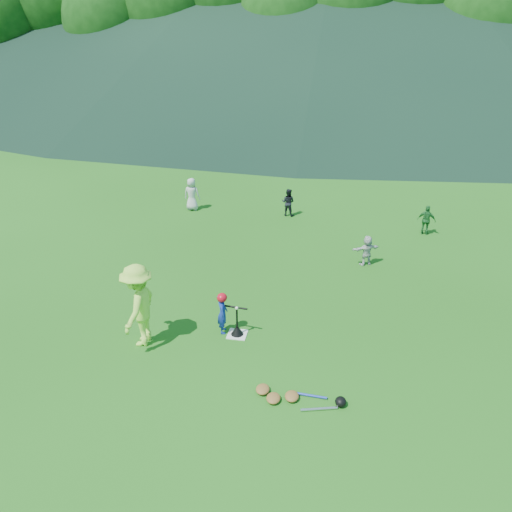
{
  "coord_description": "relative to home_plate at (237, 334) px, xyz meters",
  "views": [
    {
      "loc": [
        2.2,
        -9.64,
        6.79
      ],
      "look_at": [
        0.0,
        2.5,
        0.9
      ],
      "focal_mm": 35.0,
      "sensor_mm": 36.0,
      "label": 1
    }
  ],
  "objects": [
    {
      "name": "home_plate",
      "position": [
        0.0,
        0.0,
        0.0
      ],
      "size": [
        0.45,
        0.45,
        0.02
      ],
      "primitive_type": "cube",
      "color": "silver",
      "rests_on": "ground"
    },
    {
      "name": "batter_child",
      "position": [
        -0.36,
        0.07,
        0.5
      ],
      "size": [
        0.33,
        0.42,
        1.02
      ],
      "primitive_type": "imported",
      "rotation": [
        0.0,
        0.0,
        1.82
      ],
      "color": "navy",
      "rests_on": "ground"
    },
    {
      "name": "ground",
      "position": [
        0.0,
        0.0,
        -0.01
      ],
      "size": [
        120.0,
        120.0,
        0.0
      ],
      "primitive_type": "plane",
      "color": "#1D5413",
      "rests_on": "ground"
    },
    {
      "name": "fielder_a",
      "position": [
        -3.54,
        8.08,
        0.62
      ],
      "size": [
        0.63,
        0.43,
        1.27
      ],
      "primitive_type": "imported",
      "rotation": [
        0.0,
        0.0,
        3.11
      ],
      "color": "#BABABA",
      "rests_on": "ground"
    },
    {
      "name": "fielder_c",
      "position": [
        5.12,
        7.14,
        0.51
      ],
      "size": [
        0.66,
        0.4,
        1.04
      ],
      "primitive_type": "imported",
      "rotation": [
        0.0,
        0.0,
        2.88
      ],
      "color": "#1D6229",
      "rests_on": "ground"
    },
    {
      "name": "outfield_fence",
      "position": [
        0.0,
        28.0,
        0.69
      ],
      "size": [
        70.07,
        0.08,
        1.33
      ],
      "color": "gray",
      "rests_on": "ground"
    },
    {
      "name": "adult_coach",
      "position": [
        -2.09,
        -0.68,
        0.98
      ],
      "size": [
        0.75,
        1.28,
        1.98
      ],
      "primitive_type": "imported",
      "rotation": [
        0.0,
        0.0,
        -1.58
      ],
      "color": "#AEEB45",
      "rests_on": "ground"
    },
    {
      "name": "batting_tee",
      "position": [
        0.0,
        0.0,
        0.12
      ],
      "size": [
        0.3,
        0.3,
        0.68
      ],
      "color": "black",
      "rests_on": "home_plate"
    },
    {
      "name": "baseball",
      "position": [
        0.0,
        0.0,
        0.73
      ],
      "size": [
        0.08,
        0.08,
        0.08
      ],
      "primitive_type": "sphere",
      "color": "white",
      "rests_on": "batting_tee"
    },
    {
      "name": "batter_gear",
      "position": [
        -0.34,
        0.08,
        0.91
      ],
      "size": [
        0.73,
        0.26,
        0.38
      ],
      "color": "#B20B1B",
      "rests_on": "ground"
    },
    {
      "name": "equipment_pile",
      "position": [
        1.53,
        -1.98,
        0.06
      ],
      "size": [
        1.8,
        0.61,
        0.19
      ],
      "color": "olive",
      "rests_on": "ground"
    },
    {
      "name": "fielder_d",
      "position": [
        3.06,
        4.36,
        0.46
      ],
      "size": [
        0.91,
        0.65,
        0.94
      ],
      "primitive_type": "imported",
      "rotation": [
        0.0,
        0.0,
        3.62
      ],
      "color": "#BABABA",
      "rests_on": "ground"
    },
    {
      "name": "fielder_b",
      "position": [
        0.21,
        8.12,
        0.51
      ],
      "size": [
        0.58,
        0.49,
        1.05
      ],
      "primitive_type": "imported",
      "rotation": [
        0.0,
        0.0,
        2.95
      ],
      "color": "black",
      "rests_on": "ground"
    }
  ]
}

